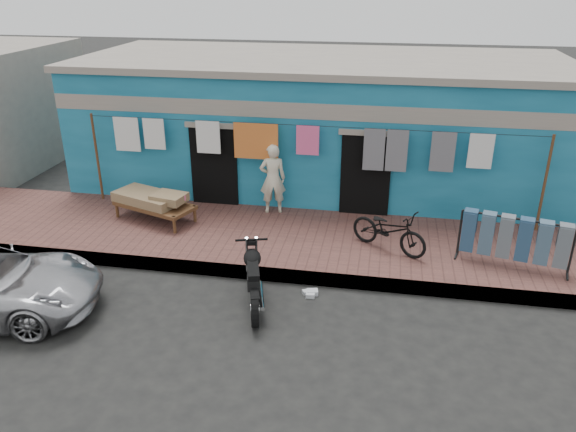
# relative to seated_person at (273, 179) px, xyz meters

# --- Properties ---
(ground) EXTENTS (80.00, 80.00, 0.00)m
(ground) POSITION_rel_seated_person_xyz_m (0.75, -4.20, -1.05)
(ground) COLOR black
(ground) RESTS_ON ground
(sidewalk) EXTENTS (28.00, 3.00, 0.25)m
(sidewalk) POSITION_rel_seated_person_xyz_m (0.75, -1.20, -0.93)
(sidewalk) COLOR brown
(sidewalk) RESTS_ON ground
(curb) EXTENTS (28.00, 0.10, 0.25)m
(curb) POSITION_rel_seated_person_xyz_m (0.75, -2.65, -0.93)
(curb) COLOR gray
(curb) RESTS_ON ground
(building) EXTENTS (12.20, 5.20, 3.36)m
(building) POSITION_rel_seated_person_xyz_m (0.75, 2.79, 0.63)
(building) COLOR #155F80
(building) RESTS_ON ground
(clothesline) EXTENTS (10.06, 0.06, 2.10)m
(clothesline) POSITION_rel_seated_person_xyz_m (0.53, 0.05, 0.76)
(clothesline) COLOR brown
(clothesline) RESTS_ON sidewalk
(seated_person) EXTENTS (0.66, 0.52, 1.61)m
(seated_person) POSITION_rel_seated_person_xyz_m (0.00, 0.00, 0.00)
(seated_person) COLOR beige
(seated_person) RESTS_ON sidewalk
(bicycle) EXTENTS (1.70, 1.30, 1.05)m
(bicycle) POSITION_rel_seated_person_xyz_m (2.64, -1.46, -0.28)
(bicycle) COLOR black
(bicycle) RESTS_ON sidewalk
(motorcycle) EXTENTS (1.42, 1.91, 1.04)m
(motorcycle) POSITION_rel_seated_person_xyz_m (0.38, -3.48, -0.53)
(motorcycle) COLOR black
(motorcycle) RESTS_ON ground
(charpoy) EXTENTS (2.46, 2.10, 0.64)m
(charpoy) POSITION_rel_seated_person_xyz_m (-2.49, -0.89, -0.49)
(charpoy) COLOR brown
(charpoy) RESTS_ON sidewalk
(jeans_rack) EXTENTS (2.27, 1.37, 1.00)m
(jeans_rack) POSITION_rel_seated_person_xyz_m (4.94, -1.65, -0.31)
(jeans_rack) COLOR black
(jeans_rack) RESTS_ON sidewalk
(litter_a) EXTENTS (0.22, 0.19, 0.09)m
(litter_a) POSITION_rel_seated_person_xyz_m (1.34, -3.00, -1.01)
(litter_a) COLOR silver
(litter_a) RESTS_ON ground
(litter_b) EXTENTS (0.18, 0.16, 0.07)m
(litter_b) POSITION_rel_seated_person_xyz_m (1.24, -3.00, -1.02)
(litter_b) COLOR silver
(litter_b) RESTS_ON ground
(litter_c) EXTENTS (0.17, 0.21, 0.08)m
(litter_c) POSITION_rel_seated_person_xyz_m (1.32, -3.07, -1.02)
(litter_c) COLOR silver
(litter_c) RESTS_ON ground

